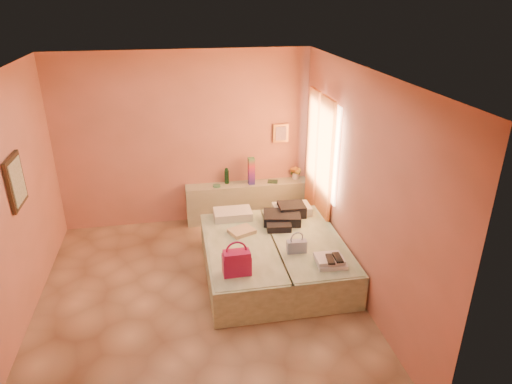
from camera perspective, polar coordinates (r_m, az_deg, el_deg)
ground at (r=5.97m, az=-7.05°, el=-13.16°), size 4.50×4.50×0.00m
room_walls at (r=5.65m, az=-6.29°, el=5.24°), size 4.02×4.51×2.81m
headboard_ledge at (r=7.69m, az=-1.04°, el=-1.16°), size 2.05×0.30×0.65m
bed_left at (r=6.20m, az=-1.85°, el=-8.60°), size 0.91×2.00×0.50m
bed_right at (r=6.38m, az=6.25°, el=-7.76°), size 0.91×2.00×0.50m
water_bottle at (r=7.54m, az=-3.69°, el=2.00°), size 0.08×0.08×0.26m
rainbow_box at (r=7.46m, az=-0.59°, el=2.64°), size 0.11×0.11×0.45m
small_dish at (r=7.46m, az=-4.95°, el=0.77°), size 0.13×0.13×0.03m
green_book at (r=7.61m, az=2.09°, el=1.31°), size 0.19×0.16×0.03m
flower_vase at (r=7.74m, az=4.97°, el=2.54°), size 0.21×0.21×0.25m
magenta_handbag at (r=5.43m, az=-2.44°, el=-8.75°), size 0.34×0.19×0.31m
khaki_garment at (r=6.34m, az=-1.80°, el=-4.92°), size 0.40×0.37×0.06m
clothes_pile at (r=6.63m, az=3.67°, el=-3.02°), size 0.61×0.61×0.17m
blue_handbag at (r=5.90m, az=5.09°, el=-6.78°), size 0.26×0.12×0.16m
towel_stack at (r=5.71m, az=9.37°, el=-8.51°), size 0.37×0.33×0.10m
sandal_pair at (r=5.65m, az=9.76°, el=-8.22°), size 0.20×0.24×0.02m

